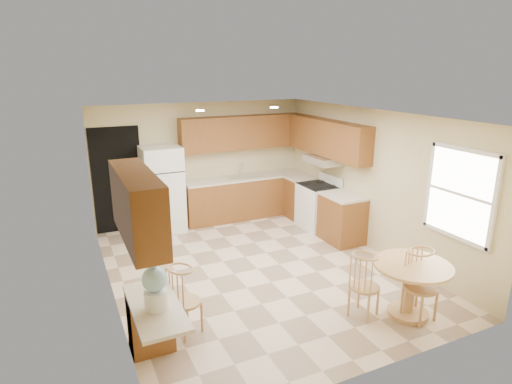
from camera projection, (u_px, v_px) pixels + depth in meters
name	position (u px, v px, depth m)	size (l,w,h in m)	color
floor	(257.00, 269.00, 7.02)	(5.50, 5.50, 0.00)	beige
ceiling	(258.00, 115.00, 6.32)	(4.50, 5.50, 0.02)	white
wall_back	(202.00, 162.00, 9.06)	(4.50, 0.02, 2.50)	beige
wall_front	(375.00, 268.00, 4.28)	(4.50, 0.02, 2.50)	beige
wall_left	(107.00, 217.00, 5.75)	(0.02, 5.50, 2.50)	beige
wall_right	(372.00, 180.00, 7.58)	(0.02, 5.50, 2.50)	beige
doorway	(117.00, 180.00, 8.39)	(0.90, 0.02, 2.10)	black
base_cab_back	(246.00, 197.00, 9.38)	(2.75, 0.60, 0.87)	brown
counter_back	(246.00, 177.00, 9.25)	(2.75, 0.63, 0.04)	beige
base_cab_right_a	(302.00, 199.00, 9.30)	(0.60, 0.59, 0.87)	brown
counter_right_a	(303.00, 178.00, 9.18)	(0.63, 0.59, 0.04)	beige
base_cab_right_b	(342.00, 219.00, 8.04)	(0.60, 0.80, 0.87)	brown
counter_right_b	(343.00, 196.00, 7.91)	(0.63, 0.80, 0.04)	beige
upper_cab_back	(243.00, 132.00, 9.10)	(2.75, 0.33, 0.70)	brown
upper_cab_right	(327.00, 138.00, 8.40)	(0.33, 2.42, 0.70)	brown
upper_cab_left	(137.00, 206.00, 4.26)	(0.33, 1.40, 0.70)	brown
sink	(245.00, 177.00, 9.24)	(0.78, 0.44, 0.01)	silver
range_hood	(323.00, 160.00, 8.46)	(0.50, 0.76, 0.14)	silver
desk_pedestal	(150.00, 320.00, 4.95)	(0.48, 0.42, 0.72)	brown
desk_top	(155.00, 307.00, 4.51)	(0.50, 1.20, 0.04)	beige
window	(460.00, 194.00, 5.90)	(0.06, 1.12, 1.30)	white
can_light_a	(200.00, 111.00, 7.16)	(0.14, 0.14, 0.02)	white
can_light_b	(274.00, 107.00, 7.73)	(0.14, 0.14, 0.02)	white
refrigerator	(163.00, 189.00, 8.48)	(0.76, 0.74, 1.71)	white
stove	(318.00, 206.00, 8.70)	(0.65, 0.76, 1.09)	white
dining_table	(411.00, 282.00, 5.58)	(1.00, 1.00, 0.74)	tan
chair_table_a	(369.00, 282.00, 5.49)	(0.39, 0.50, 0.88)	tan
chair_table_b	(427.00, 282.00, 5.39)	(0.42, 0.42, 0.94)	tan
chair_desk	(186.00, 297.00, 5.12)	(0.39, 0.50, 0.89)	tan
water_crock	(155.00, 287.00, 4.37)	(0.26, 0.26, 0.55)	white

